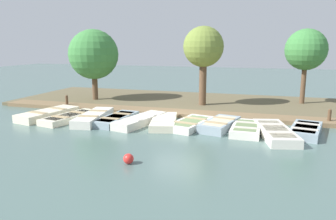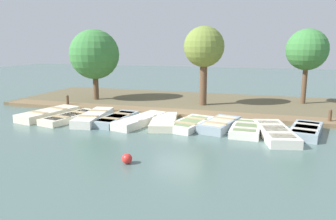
# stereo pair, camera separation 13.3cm
# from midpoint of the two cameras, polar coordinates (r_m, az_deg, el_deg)

# --- Properties ---
(ground_plane) EXTENTS (80.00, 80.00, 0.00)m
(ground_plane) POSITION_cam_midpoint_polar(r_m,az_deg,el_deg) (16.74, 1.34, -2.01)
(ground_plane) COLOR #4C6660
(shore_bank) EXTENTS (8.00, 24.00, 0.19)m
(shore_bank) POSITION_cam_midpoint_polar(r_m,az_deg,el_deg) (21.47, 4.98, 1.23)
(shore_bank) COLOR brown
(shore_bank) RESTS_ON ground_plane
(dock_walkway) EXTENTS (1.40, 22.81, 0.22)m
(dock_walkway) POSITION_cam_midpoint_polar(r_m,az_deg,el_deg) (18.14, 2.65, -0.60)
(dock_walkway) COLOR brown
(dock_walkway) RESTS_ON ground_plane
(rowboat_0) EXTENTS (3.57, 1.92, 0.43)m
(rowboat_0) POSITION_cam_midpoint_polar(r_m,az_deg,el_deg) (18.66, -20.36, -0.65)
(rowboat_0) COLOR beige
(rowboat_0) RESTS_ON ground_plane
(rowboat_1) EXTENTS (3.48, 1.74, 0.33)m
(rowboat_1) POSITION_cam_midpoint_polar(r_m,az_deg,el_deg) (17.72, -16.89, -1.21)
(rowboat_1) COLOR beige
(rowboat_1) RESTS_ON ground_plane
(rowboat_2) EXTENTS (3.66, 1.55, 0.43)m
(rowboat_2) POSITION_cam_midpoint_polar(r_m,az_deg,el_deg) (17.21, -13.06, -1.21)
(rowboat_2) COLOR silver
(rowboat_2) RESTS_ON ground_plane
(rowboat_3) EXTENTS (3.17, 1.30, 0.35)m
(rowboat_3) POSITION_cam_midpoint_polar(r_m,az_deg,el_deg) (16.73, -9.24, -1.56)
(rowboat_3) COLOR #8C9EA8
(rowboat_3) RESTS_ON ground_plane
(rowboat_4) EXTENTS (3.56, 1.74, 0.40)m
(rowboat_4) POSITION_cam_midpoint_polar(r_m,az_deg,el_deg) (16.19, -5.06, -1.81)
(rowboat_4) COLOR beige
(rowboat_4) RESTS_ON ground_plane
(rowboat_5) EXTENTS (3.26, 1.82, 0.36)m
(rowboat_5) POSITION_cam_midpoint_polar(r_m,az_deg,el_deg) (15.97, -0.95, -2.02)
(rowboat_5) COLOR beige
(rowboat_5) RESTS_ON ground_plane
(rowboat_6) EXTENTS (3.06, 1.83, 0.34)m
(rowboat_6) POSITION_cam_midpoint_polar(r_m,az_deg,el_deg) (15.60, 3.70, -2.40)
(rowboat_6) COLOR silver
(rowboat_6) RESTS_ON ground_plane
(rowboat_7) EXTENTS (2.94, 1.71, 0.40)m
(rowboat_7) POSITION_cam_midpoint_polar(r_m,az_deg,el_deg) (15.50, 8.80, -2.48)
(rowboat_7) COLOR #8C9EA8
(rowboat_7) RESTS_ON ground_plane
(rowboat_8) EXTENTS (2.69, 1.25, 0.35)m
(rowboat_8) POSITION_cam_midpoint_polar(r_m,az_deg,el_deg) (15.08, 13.22, -3.15)
(rowboat_8) COLOR silver
(rowboat_8) RESTS_ON ground_plane
(rowboat_9) EXTENTS (3.73, 2.02, 0.39)m
(rowboat_9) POSITION_cam_midpoint_polar(r_m,az_deg,el_deg) (14.72, 17.92, -3.68)
(rowboat_9) COLOR silver
(rowboat_9) RESTS_ON ground_plane
(rowboat_10) EXTENTS (2.88, 1.67, 0.38)m
(rowboat_10) POSITION_cam_midpoint_polar(r_m,az_deg,el_deg) (15.52, 22.64, -3.27)
(rowboat_10) COLOR #8C9EA8
(rowboat_10) RESTS_ON ground_plane
(mooring_post_near) EXTENTS (0.16, 0.16, 0.80)m
(mooring_post_near) POSITION_cam_midpoint_polar(r_m,az_deg,el_deg) (21.15, -17.37, 1.44)
(mooring_post_near) COLOR brown
(mooring_post_near) RESTS_ON ground_plane
(mooring_post_far) EXTENTS (0.16, 0.16, 0.80)m
(mooring_post_far) POSITION_cam_midpoint_polar(r_m,az_deg,el_deg) (17.72, 26.09, -1.09)
(mooring_post_far) COLOR brown
(mooring_post_far) RESTS_ON ground_plane
(buoy) EXTENTS (0.35, 0.35, 0.35)m
(buoy) POSITION_cam_midpoint_polar(r_m,az_deg,el_deg) (11.01, -7.25, -8.42)
(buoy) COLOR red
(buoy) RESTS_ON ground_plane
(park_tree_far_left) EXTENTS (3.27, 3.27, 4.85)m
(park_tree_far_left) POSITION_cam_midpoint_polar(r_m,az_deg,el_deg) (22.48, -13.00, 9.38)
(park_tree_far_left) COLOR brown
(park_tree_far_left) RESTS_ON ground_plane
(park_tree_left) EXTENTS (2.43, 2.43, 4.95)m
(park_tree_left) POSITION_cam_midpoint_polar(r_m,az_deg,el_deg) (20.00, 6.01, 10.68)
(park_tree_left) COLOR brown
(park_tree_left) RESTS_ON ground_plane
(park_tree_center) EXTENTS (2.53, 2.53, 4.81)m
(park_tree_center) POSITION_cam_midpoint_polar(r_m,az_deg,el_deg) (22.10, 22.74, 9.61)
(park_tree_center) COLOR brown
(park_tree_center) RESTS_ON ground_plane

